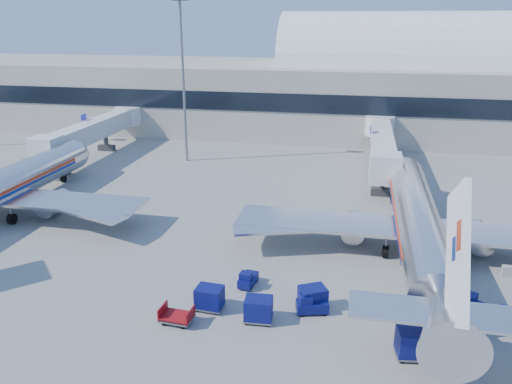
% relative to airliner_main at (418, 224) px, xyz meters
% --- Properties ---
extents(ground, '(260.00, 260.00, 0.00)m').
position_rel_airliner_main_xyz_m(ground, '(-10.00, -4.51, -2.93)').
color(ground, gray).
rests_on(ground, ground).
extents(terminal, '(170.00, 28.15, 21.00)m').
position_rel_airliner_main_xyz_m(terminal, '(-23.60, 51.46, 4.60)').
color(terminal, '#B2AA9E').
rests_on(terminal, ground).
extents(airliner_main, '(32.00, 37.26, 12.07)m').
position_rel_airliner_main_xyz_m(airliner_main, '(0.00, 0.00, 0.00)').
color(airliner_main, silver).
rests_on(airliner_main, ground).
extents(jetbridge_near, '(4.40, 27.50, 6.25)m').
position_rel_airliner_main_xyz_m(jetbridge_near, '(-2.40, 26.30, 1.00)').
color(jetbridge_near, silver).
rests_on(jetbridge_near, ground).
extents(jetbridge_mid, '(4.40, 27.50, 6.25)m').
position_rel_airliner_main_xyz_m(jetbridge_mid, '(-44.40, 26.30, 1.00)').
color(jetbridge_mid, silver).
rests_on(jetbridge_mid, ground).
extents(mast_west, '(2.00, 1.20, 22.60)m').
position_rel_airliner_main_xyz_m(mast_west, '(-30.00, 25.49, 11.87)').
color(mast_west, slate).
rests_on(mast_west, ground).
extents(tug_lead, '(2.44, 1.66, 1.45)m').
position_rel_airliner_main_xyz_m(tug_lead, '(-8.09, -11.04, -2.27)').
color(tug_lead, '#0A0E4F').
rests_on(tug_lead, ground).
extents(tug_right, '(2.57, 2.16, 1.50)m').
position_rel_airliner_main_xyz_m(tug_right, '(3.14, -8.97, -2.24)').
color(tug_right, '#0A0E4F').
rests_on(tug_right, ground).
extents(tug_left, '(1.33, 2.18, 1.34)m').
position_rel_airliner_main_xyz_m(tug_left, '(-13.28, -8.30, -2.32)').
color(tug_left, '#0A0E4F').
rests_on(tug_left, ground).
extents(cart_train_a, '(2.41, 2.22, 1.71)m').
position_rel_airliner_main_xyz_m(cart_train_a, '(-8.02, -10.52, -2.01)').
color(cart_train_a, '#0A0E4F').
rests_on(cart_train_a, ground).
extents(cart_train_b, '(2.05, 1.61, 1.74)m').
position_rel_airliner_main_xyz_m(cart_train_b, '(-11.50, -12.78, -2.00)').
color(cart_train_b, '#0A0E4F').
rests_on(cart_train_b, ground).
extents(cart_train_c, '(2.07, 1.64, 1.73)m').
position_rel_airliner_main_xyz_m(cart_train_c, '(-15.21, -12.04, -2.00)').
color(cart_train_c, '#0A0E4F').
rests_on(cart_train_c, ground).
extents(cart_solo_near, '(2.33, 1.91, 1.87)m').
position_rel_airliner_main_xyz_m(cart_solo_near, '(-1.45, -14.64, -1.93)').
color(cart_solo_near, '#0A0E4F').
rests_on(cart_solo_near, ground).
extents(cart_solo_far, '(2.00, 1.76, 1.47)m').
position_rel_airliner_main_xyz_m(cart_solo_far, '(5.13, -10.45, -2.14)').
color(cart_solo_far, '#0A0E4F').
rests_on(cart_solo_far, ground).
extents(cart_open_red, '(2.28, 1.69, 0.58)m').
position_rel_airliner_main_xyz_m(cart_open_red, '(-16.89, -14.13, -2.51)').
color(cart_open_red, slate).
rests_on(cart_open_red, ground).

